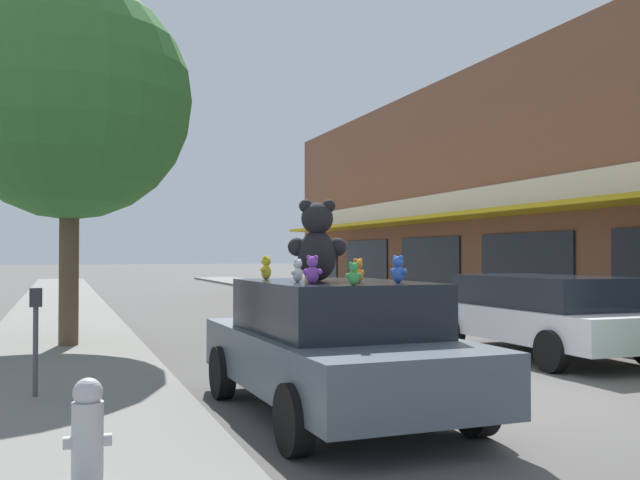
{
  "coord_description": "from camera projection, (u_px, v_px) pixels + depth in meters",
  "views": [
    {
      "loc": [
        -5.36,
        -7.29,
        1.8
      ],
      "look_at": [
        -1.2,
        4.09,
        2.05
      ],
      "focal_mm": 40.0,
      "sensor_mm": 36.0,
      "label": 1
    }
  ],
  "objects": [
    {
      "name": "street_tree",
      "position": [
        70.0,
        100.0,
        13.19
      ],
      "size": [
        4.47,
        4.47,
        6.78
      ],
      "color": "brown",
      "rests_on": "sidewalk_near"
    },
    {
      "name": "plush_art_car",
      "position": [
        334.0,
        344.0,
        7.97
      ],
      "size": [
        2.17,
        4.43,
        1.5
      ],
      "rotation": [
        0.0,
        0.0,
        0.02
      ],
      "color": "#4C5660",
      "rests_on": "ground_plane"
    },
    {
      "name": "teddy_bear_orange",
      "position": [
        358.0,
        271.0,
        7.49
      ],
      "size": [
        0.2,
        0.14,
        0.26
      ],
      "rotation": [
        0.0,
        0.0,
        3.49
      ],
      "color": "orange",
      "rests_on": "plush_art_car"
    },
    {
      "name": "teddy_bear_blue",
      "position": [
        398.0,
        270.0,
        7.5
      ],
      "size": [
        0.16,
        0.22,
        0.29
      ],
      "rotation": [
        0.0,
        0.0,
        1.98
      ],
      "color": "blue",
      "rests_on": "plush_art_car"
    },
    {
      "name": "ground_plane",
      "position": [
        528.0,
        402.0,
        8.65
      ],
      "size": [
        260.0,
        260.0,
        0.0
      ],
      "primitive_type": "plane",
      "color": "#514F4C"
    },
    {
      "name": "teddy_bear_green",
      "position": [
        354.0,
        274.0,
        6.88
      ],
      "size": [
        0.17,
        0.1,
        0.23
      ],
      "rotation": [
        0.0,
        0.0,
        3.13
      ],
      "color": "green",
      "rests_on": "plush_art_car"
    },
    {
      "name": "teddy_bear_purple",
      "position": [
        312.0,
        270.0,
        7.3
      ],
      "size": [
        0.2,
        0.2,
        0.29
      ],
      "rotation": [
        0.0,
        0.0,
        2.35
      ],
      "color": "purple",
      "rests_on": "plush_art_car"
    },
    {
      "name": "parked_car_far_center",
      "position": [
        542.0,
        312.0,
        12.55
      ],
      "size": [
        2.11,
        4.73,
        1.42
      ],
      "color": "silver",
      "rests_on": "ground_plane"
    },
    {
      "name": "parking_meter",
      "position": [
        36.0,
        327.0,
        8.36
      ],
      "size": [
        0.14,
        0.1,
        1.27
      ],
      "color": "#4C4C51",
      "rests_on": "sidewalk_near"
    },
    {
      "name": "teddy_bear_white",
      "position": [
        298.0,
        271.0,
        7.79
      ],
      "size": [
        0.19,
        0.16,
        0.25
      ],
      "rotation": [
        0.0,
        0.0,
        3.71
      ],
      "color": "white",
      "rests_on": "plush_art_car"
    },
    {
      "name": "teddy_bear_yellow",
      "position": [
        266.0,
        268.0,
        8.51
      ],
      "size": [
        0.18,
        0.2,
        0.29
      ],
      "rotation": [
        0.0,
        0.0,
        4.05
      ],
      "color": "yellow",
      "rests_on": "plush_art_car"
    },
    {
      "name": "fire_hydrant",
      "position": [
        88.0,
        434.0,
        5.04
      ],
      "size": [
        0.33,
        0.22,
        0.79
      ],
      "color": "#B2B2B7",
      "rests_on": "sidewalk_near"
    },
    {
      "name": "teddy_bear_giant",
      "position": [
        317.0,
        242.0,
        8.07
      ],
      "size": [
        0.7,
        0.5,
        0.93
      ],
      "rotation": [
        0.0,
        0.0,
        2.79
      ],
      "color": "black",
      "rests_on": "plush_art_car"
    },
    {
      "name": "sidewalk_near",
      "position": [
        64.0,
        435.0,
        6.83
      ],
      "size": [
        2.88,
        90.0,
        0.13
      ],
      "color": "slate",
      "rests_on": "ground_plane"
    },
    {
      "name": "storefront_row",
      "position": [
        603.0,
        193.0,
        24.09
      ],
      "size": [
        11.98,
        32.54,
        7.75
      ],
      "color": "brown",
      "rests_on": "ground_plane"
    }
  ]
}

